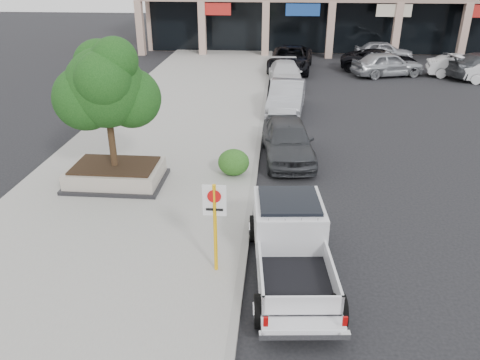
% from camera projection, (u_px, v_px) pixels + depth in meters
% --- Properties ---
extents(ground, '(120.00, 120.00, 0.00)m').
position_uv_depth(ground, '(302.00, 242.00, 12.83)').
color(ground, black).
rests_on(ground, ground).
extents(sidewalk, '(8.00, 52.00, 0.15)m').
position_uv_depth(sidewalk, '(158.00, 152.00, 18.63)').
color(sidewalk, gray).
rests_on(sidewalk, ground).
extents(curb, '(0.20, 52.00, 0.15)m').
position_uv_depth(curb, '(257.00, 156.00, 18.33)').
color(curb, gray).
rests_on(curb, ground).
extents(planter, '(3.20, 2.20, 0.68)m').
position_uv_depth(planter, '(116.00, 174.00, 15.77)').
color(planter, black).
rests_on(planter, sidewalk).
extents(planter_tree, '(2.90, 2.55, 4.00)m').
position_uv_depth(planter_tree, '(111.00, 87.00, 14.64)').
color(planter_tree, black).
rests_on(planter_tree, planter).
extents(no_parking_sign, '(0.55, 0.09, 2.30)m').
position_uv_depth(no_parking_sign, '(215.00, 216.00, 10.84)').
color(no_parking_sign, '#F7B20D').
rests_on(no_parking_sign, sidewalk).
extents(hedge, '(1.10, 0.99, 0.93)m').
position_uv_depth(hedge, '(234.00, 162.00, 16.33)').
color(hedge, '#224A15').
rests_on(hedge, sidewalk).
extents(pickup_truck, '(2.37, 5.30, 1.62)m').
position_uv_depth(pickup_truck, '(292.00, 247.00, 11.15)').
color(pickup_truck, silver).
rests_on(pickup_truck, ground).
extents(curb_car_a, '(2.28, 4.69, 1.54)m').
position_uv_depth(curb_car_a, '(288.00, 140.00, 17.93)').
color(curb_car_a, '#2F3135').
rests_on(curb_car_a, ground).
extents(curb_car_b, '(2.05, 4.84, 1.55)m').
position_uv_depth(curb_car_b, '(287.00, 97.00, 23.50)').
color(curb_car_b, '#9EA0A6').
rests_on(curb_car_b, ground).
extents(curb_car_c, '(2.25, 4.93, 1.40)m').
position_uv_depth(curb_car_c, '(285.00, 74.00, 28.59)').
color(curb_car_c, silver).
rests_on(curb_car_c, ground).
extents(curb_car_d, '(3.34, 6.25, 1.67)m').
position_uv_depth(curb_car_d, '(290.00, 59.00, 32.28)').
color(curb_car_d, black).
rests_on(curb_car_d, ground).
extents(lot_car_a, '(5.05, 3.21, 1.60)m').
position_uv_depth(lot_car_a, '(388.00, 64.00, 30.85)').
color(lot_car_a, '#9EA1A6').
rests_on(lot_car_a, ground).
extents(lot_car_b, '(4.52, 2.13, 1.43)m').
position_uv_depth(lot_car_b, '(462.00, 66.00, 30.55)').
color(lot_car_b, silver).
rests_on(lot_car_b, ground).
extents(lot_car_d, '(5.85, 4.06, 1.49)m').
position_uv_depth(lot_car_d, '(381.00, 61.00, 32.06)').
color(lot_car_d, black).
rests_on(lot_car_d, ground).
extents(lot_car_e, '(4.45, 1.94, 1.49)m').
position_uv_depth(lot_car_e, '(383.00, 51.00, 35.57)').
color(lot_car_e, '#A7A8AF').
rests_on(lot_car_e, ground).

